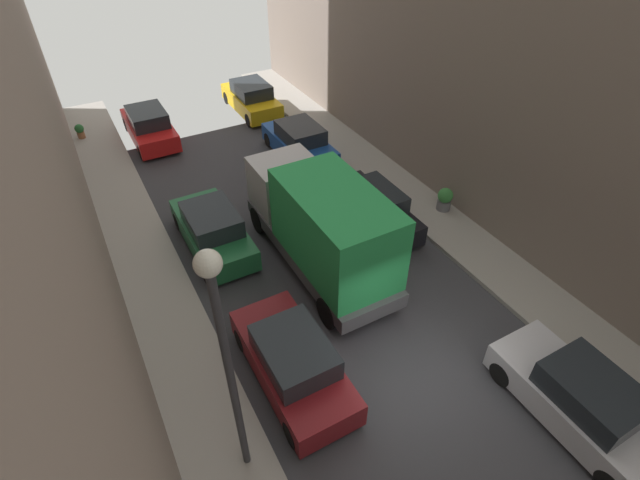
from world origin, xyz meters
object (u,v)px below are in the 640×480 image
parked_car_right_3 (299,142)px  parked_car_right_1 (581,400)px  parked_car_left_2 (293,362)px  parked_car_right_2 (371,208)px  lamp_post (225,347)px  parked_car_right_4 (251,98)px  potted_plant_4 (80,131)px  delivery_truck (322,224)px  parked_car_left_4 (149,126)px  parked_car_left_3 (213,230)px  potted_plant_1 (445,199)px

parked_car_right_3 → parked_car_right_1: bearing=-90.0°
parked_car_left_2 → parked_car_right_2: (5.40, 4.57, 0.00)m
parked_car_right_1 → lamp_post: (-7.30, 2.75, 3.39)m
parked_car_right_3 → parked_car_right_4: bearing=90.0°
parked_car_right_1 → potted_plant_4: 22.40m
parked_car_right_3 → delivery_truck: (-2.70, -6.85, 1.07)m
parked_car_left_4 → parked_car_right_1: 19.98m
parked_car_left_3 → parked_car_right_3: bearing=37.5°
parked_car_right_3 → potted_plant_4: bearing=142.6°
parked_car_right_3 → delivery_truck: bearing=-111.5°
parked_car_right_1 → potted_plant_1: parked_car_right_1 is taller
parked_car_right_2 → delivery_truck: bearing=-156.6°
parked_car_right_4 → lamp_post: size_ratio=0.69×
parked_car_right_1 → potted_plant_4: (-8.28, 20.81, -0.21)m
potted_plant_4 → lamp_post: lamp_post is taller
parked_car_left_3 → potted_plant_1: size_ratio=4.74×
parked_car_right_2 → potted_plant_4: size_ratio=6.29×
parked_car_right_1 → delivery_truck: bearing=109.5°
parked_car_right_2 → parked_car_right_3: same height
parked_car_right_1 → lamp_post: bearing=159.4°
potted_plant_4 → lamp_post: size_ratio=0.11×
parked_car_left_3 → potted_plant_1: (8.23, -2.22, -0.11)m
parked_car_left_2 → parked_car_right_2: bearing=40.2°
parked_car_left_3 → lamp_post: lamp_post is taller
parked_car_right_1 → potted_plant_4: size_ratio=6.29×
parked_car_left_2 → delivery_truck: bearing=51.5°
parked_car_right_2 → delivery_truck: (-2.70, -1.17, 1.07)m
delivery_truck → lamp_post: bearing=-133.3°
parked_car_left_3 → delivery_truck: size_ratio=0.64×
delivery_truck → parked_car_left_2: bearing=-128.5°
parked_car_right_1 → parked_car_right_2: size_ratio=1.00×
parked_car_right_1 → parked_car_right_3: bearing=90.0°
parked_car_left_4 → lamp_post: bearing=-96.6°
potted_plant_1 → lamp_post: 11.99m
parked_car_left_4 → potted_plant_1: (8.23, -11.11, -0.11)m
parked_car_right_3 → lamp_post: bearing=-121.9°
parked_car_right_2 → parked_car_right_4: (0.00, 11.15, 0.00)m
parked_car_right_3 → parked_car_left_3: bearing=-142.5°
parked_car_right_4 → potted_plant_1: (2.83, -11.83, -0.11)m
lamp_post → parked_car_right_1: bearing=-20.6°
parked_car_right_1 → parked_car_left_4: bearing=105.7°
delivery_truck → potted_plant_4: (-5.58, 13.19, -1.28)m
parked_car_right_1 → parked_car_right_4: (0.00, 19.95, 0.00)m
parked_car_left_2 → potted_plant_4: parked_car_left_2 is taller
parked_car_right_1 → parked_car_right_4: 19.95m
parked_car_left_4 → parked_car_left_3: bearing=-90.0°
parked_car_left_4 → parked_car_right_3: 7.19m
parked_car_left_4 → parked_car_right_2: (5.40, -10.44, 0.00)m
parked_car_right_1 → parked_car_right_3: same height
parked_car_left_3 → potted_plant_1: 8.52m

